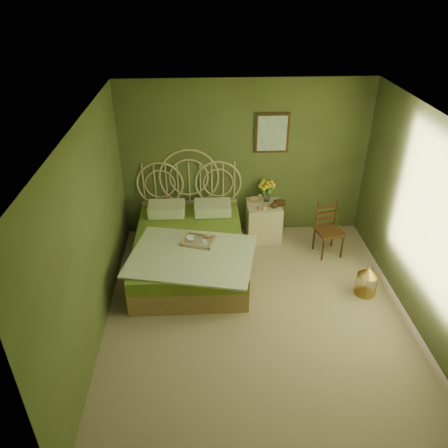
{
  "coord_description": "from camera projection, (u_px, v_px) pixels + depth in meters",
  "views": [
    {
      "loc": [
        -0.68,
        -4.34,
        4.0
      ],
      "look_at": [
        -0.4,
        1.0,
        0.84
      ],
      "focal_mm": 35.0,
      "sensor_mm": 36.0,
      "label": 1
    }
  ],
  "objects": [
    {
      "name": "wall_art",
      "position": [
        272.0,
        133.0,
        6.84
      ],
      "size": [
        0.54,
        0.04,
        0.64
      ],
      "color": "#381B0F",
      "rests_on": "wall_back"
    },
    {
      "name": "birdcage",
      "position": [
        366.0,
        281.0,
        6.09
      ],
      "size": [
        0.29,
        0.29,
        0.44
      ],
      "rotation": [
        0.0,
        0.0,
        0.28
      ],
      "color": "#B4843A",
      "rests_on": "floor"
    },
    {
      "name": "book_upper",
      "position": [
        275.0,
        202.0,
        7.21
      ],
      "size": [
        0.23,
        0.26,
        0.02
      ],
      "primitive_type": "imported",
      "rotation": [
        0.0,
        0.0,
        -0.42
      ],
      "color": "#472819",
      "rests_on": "nightstand"
    },
    {
      "name": "wall_right",
      "position": [
        428.0,
        228.0,
        5.23
      ],
      "size": [
        0.0,
        4.5,
        4.5
      ],
      "primitive_type": "plane",
      "rotation": [
        1.57,
        0.0,
        -1.57
      ],
      "color": "#586836",
      "rests_on": "floor"
    },
    {
      "name": "cereal_bowl",
      "position": [
        191.0,
        239.0,
        6.34
      ],
      "size": [
        0.19,
        0.19,
        0.04
      ],
      "primitive_type": "imported",
      "rotation": [
        0.0,
        0.0,
        0.32
      ],
      "color": "white",
      "rests_on": "bed"
    },
    {
      "name": "nightstand",
      "position": [
        264.0,
        217.0,
        7.34
      ],
      "size": [
        0.56,
        0.56,
        1.04
      ],
      "color": "beige",
      "rests_on": "floor"
    },
    {
      "name": "coffee_cup",
      "position": [
        204.0,
        241.0,
        6.25
      ],
      "size": [
        0.08,
        0.08,
        0.07
      ],
      "primitive_type": "imported",
      "rotation": [
        0.0,
        0.0,
        -0.1
      ],
      "color": "white",
      "rests_on": "bed"
    },
    {
      "name": "wall_back",
      "position": [
        245.0,
        160.0,
        7.07
      ],
      "size": [
        4.0,
        0.0,
        4.0
      ],
      "primitive_type": "plane",
      "rotation": [
        1.57,
        0.0,
        0.0
      ],
      "color": "#586836",
      "rests_on": "floor"
    },
    {
      "name": "chair",
      "position": [
        329.0,
        225.0,
        6.89
      ],
      "size": [
        0.45,
        0.45,
        0.87
      ],
      "rotation": [
        0.0,
        0.0,
        0.2
      ],
      "color": "#381B0F",
      "rests_on": "floor"
    },
    {
      "name": "ceiling",
      "position": [
        268.0,
        125.0,
        4.48
      ],
      "size": [
        4.5,
        4.5,
        0.0
      ],
      "primitive_type": "plane",
      "rotation": [
        3.14,
        0.0,
        0.0
      ],
      "color": "silver",
      "rests_on": "wall_back"
    },
    {
      "name": "book_lower",
      "position": [
        275.0,
        203.0,
        7.22
      ],
      "size": [
        0.18,
        0.23,
        0.02
      ],
      "primitive_type": "imported",
      "rotation": [
        0.0,
        0.0,
        0.1
      ],
      "color": "#381E0F",
      "rests_on": "nightstand"
    },
    {
      "name": "bed",
      "position": [
        190.0,
        247.0,
        6.62
      ],
      "size": [
        1.91,
        2.41,
        1.5
      ],
      "color": "tan",
      "rests_on": "floor"
    },
    {
      "name": "wall_left",
      "position": [
        91.0,
        237.0,
        5.05
      ],
      "size": [
        0.0,
        4.5,
        4.5
      ],
      "primitive_type": "plane",
      "rotation": [
        1.57,
        0.0,
        1.57
      ],
      "color": "#586836",
      "rests_on": "floor"
    },
    {
      "name": "floor",
      "position": [
        258.0,
        316.0,
        5.8
      ],
      "size": [
        4.5,
        4.5,
        0.0
      ],
      "primitive_type": "plane",
      "color": "tan",
      "rests_on": "ground"
    }
  ]
}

